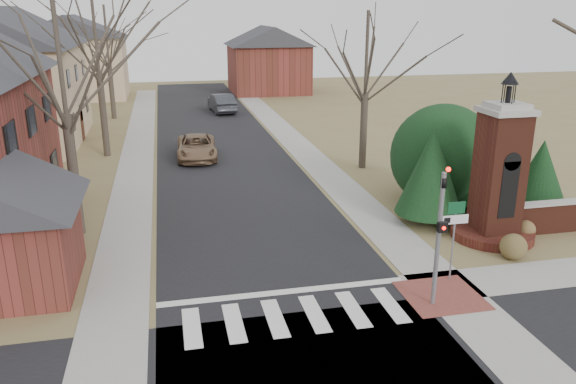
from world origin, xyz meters
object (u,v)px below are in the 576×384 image
object	(u,v)px
traffic_signal_pole	(440,226)
distant_car	(222,103)
brick_gate_monument	(498,185)
sign_post	(455,225)
pickup_truck	(197,147)

from	to	relation	value
traffic_signal_pole	distant_car	distance (m)	35.71
brick_gate_monument	distant_car	world-z (taller)	brick_gate_monument
sign_post	traffic_signal_pole	bearing A→B (deg)	-132.43
distant_car	pickup_truck	bearing A→B (deg)	73.08
brick_gate_monument	pickup_truck	size ratio (longest dim) A/B	1.30
pickup_truck	distant_car	size ratio (longest dim) A/B	1.00
sign_post	brick_gate_monument	distance (m)	4.55
sign_post	distant_car	distance (m)	34.40
traffic_signal_pole	pickup_truck	distance (m)	20.54
sign_post	distant_car	world-z (taller)	sign_post
sign_post	pickup_truck	size ratio (longest dim) A/B	0.55
sign_post	pickup_truck	distance (m)	19.58
sign_post	brick_gate_monument	world-z (taller)	brick_gate_monument
sign_post	pickup_truck	world-z (taller)	sign_post
traffic_signal_pole	distant_car	bearing A→B (deg)	94.34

